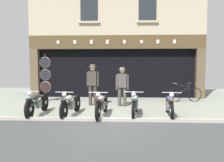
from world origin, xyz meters
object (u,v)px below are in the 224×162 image
motorcycle_right (170,104)px  shopkeeper_center (122,85)px  motorcycle_left (37,103)px  motorcycle_center_right (135,104)px  motorcycle_center (102,104)px  salesman_left (93,82)px  leaning_bicycle (185,94)px  motorcycle_center_left (71,104)px  advert_board_near (163,65)px  advert_board_far (184,66)px  tyre_sign_pole (45,75)px

motorcycle_right → shopkeeper_center: size_ratio=1.16×
motorcycle_left → motorcycle_center_right: motorcycle_left is taller
motorcycle_center → salesman_left: bearing=-68.9°
motorcycle_center → leaning_bicycle: size_ratio=1.19×
motorcycle_center_left → leaning_bicycle: (4.78, 3.19, -0.05)m
salesman_left → advert_board_near: advert_board_near is taller
advert_board_far → motorcycle_center_right: bearing=-121.8°
motorcycle_right → advert_board_far: size_ratio=1.78×
salesman_left → advert_board_near: (3.41, 2.61, 0.75)m
motorcycle_right → leaning_bicycle: leaning_bicycle is taller
advert_board_far → motorcycle_right: bearing=-109.5°
salesman_left → motorcycle_center_right: bearing=144.8°
salesman_left → leaning_bicycle: 4.48m
motorcycle_left → motorcycle_center: motorcycle_left is taller
motorcycle_left → motorcycle_center_left: size_ratio=1.04×
motorcycle_center → advert_board_near: (2.82, 4.65, 1.33)m
motorcycle_right → leaning_bicycle: bearing=-108.1°
motorcycle_right → advert_board_near: advert_board_near is taller
advert_board_far → salesman_left: bearing=-150.0°
motorcycle_center_right → shopkeeper_center: bearing=-69.1°
motorcycle_center_right → tyre_sign_pole: size_ratio=0.87×
salesman_left → tyre_sign_pole: (-2.44, 1.00, 0.27)m
motorcycle_center_right → motorcycle_right: (1.19, -0.03, -0.01)m
motorcycle_left → advert_board_far: size_ratio=1.88×
shopkeeper_center → motorcycle_right: bearing=137.3°
motorcycle_center_right → shopkeeper_center: 1.94m
motorcycle_center_right → leaning_bicycle: (2.53, 3.14, -0.06)m
motorcycle_left → motorcycle_center: size_ratio=1.01×
motorcycle_left → salesman_left: size_ratio=1.15×
tyre_sign_pole → advert_board_far: tyre_sign_pole is taller
motorcycle_center_right → advert_board_far: size_ratio=1.84×
advert_board_near → leaning_bicycle: advert_board_near is taller
motorcycle_center → advert_board_far: (3.94, 4.65, 1.25)m
motorcycle_center_left → tyre_sign_pole: 3.63m
advert_board_near → advert_board_far: bearing=0.0°
salesman_left → shopkeeper_center: size_ratio=1.07×
motorcycle_center_left → tyre_sign_pole: size_ratio=0.86×
motorcycle_center_left → advert_board_near: advert_board_near is taller
motorcycle_center_right → advert_board_near: (1.68, 4.52, 1.33)m
motorcycle_center_right → salesman_left: salesman_left is taller
motorcycle_right → salesman_left: bearing=-28.8°
tyre_sign_pole → leaning_bicycle: bearing=2.0°
motorcycle_center_right → leaning_bicycle: size_ratio=1.17×
motorcycle_center_right → advert_board_near: advert_board_near is taller
motorcycle_center_left → advert_board_far: (5.05, 4.57, 1.26)m
shopkeeper_center → advert_board_near: size_ratio=1.85×
shopkeeper_center → leaning_bicycle: bearing=-150.4°
salesman_left → shopkeeper_center: salesman_left is taller
motorcycle_center → motorcycle_right: (2.33, 0.10, -0.00)m
shopkeeper_center → advert_board_near: (2.13, 2.70, 0.84)m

